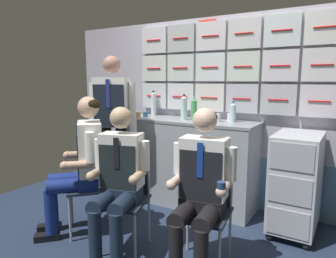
{
  "coord_description": "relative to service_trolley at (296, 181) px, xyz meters",
  "views": [
    {
      "loc": [
        1.38,
        -2.02,
        1.45
      ],
      "look_at": [
        -0.07,
        0.36,
        1.0
      ],
      "focal_mm": 33.14,
      "sensor_mm": 36.0,
      "label": 1
    }
  ],
  "objects": [
    {
      "name": "service_trolley",
      "position": [
        0.0,
        0.0,
        0.0
      ],
      "size": [
        0.4,
        0.65,
        0.96
      ],
      "color": "black",
      "rests_on": "ground"
    },
    {
      "name": "ground",
      "position": [
        -0.95,
        -0.98,
        -0.53
      ],
      "size": [
        4.8,
        4.8,
        0.04
      ],
      "primitive_type": "cube",
      "color": "#1F2B41"
    },
    {
      "name": "water_bottle_short",
      "position": [
        -1.14,
        0.13,
        0.61
      ],
      "size": [
        0.07,
        0.07,
        0.26
      ],
      "color": "#499D5C",
      "rests_on": "galley_counter"
    },
    {
      "name": "crew_member_left",
      "position": [
        -1.73,
        -1.03,
        0.21
      ],
      "size": [
        0.67,
        0.68,
        1.3
      ],
      "color": "black",
      "rests_on": "ground"
    },
    {
      "name": "sparkling_bottle_green",
      "position": [
        -1.24,
        0.07,
        0.62
      ],
      "size": [
        0.07,
        0.07,
        0.29
      ],
      "color": "silver",
      "rests_on": "galley_counter"
    },
    {
      "name": "water_bottle_blue_cap",
      "position": [
        -0.7,
        0.17,
        0.59
      ],
      "size": [
        0.07,
        0.07,
        0.23
      ],
      "color": "silver",
      "rests_on": "galley_counter"
    },
    {
      "name": "paper_cup_blue",
      "position": [
        -0.75,
        0.26,
        0.53
      ],
      "size": [
        0.07,
        0.07,
        0.08
      ],
      "color": "white",
      "rests_on": "galley_counter"
    },
    {
      "name": "coffee_cup_white",
      "position": [
        -1.77,
        0.06,
        0.52
      ],
      "size": [
        0.06,
        0.06,
        0.06
      ],
      "color": "navy",
      "rests_on": "galley_counter"
    },
    {
      "name": "coffee_cup_spare",
      "position": [
        -1.78,
        -0.07,
        0.53
      ],
      "size": [
        0.06,
        0.06,
        0.08
      ],
      "color": "tan",
      "rests_on": "galley_counter"
    },
    {
      "name": "galley_bulkhead",
      "position": [
        -0.93,
        0.39,
        0.62
      ],
      "size": [
        4.2,
        0.14,
        2.15
      ],
      "color": "#ADA6B8",
      "rests_on": "ground"
    },
    {
      "name": "folding_chair_center",
      "position": [
        -1.22,
        -1.01,
        0.01
      ],
      "size": [
        0.5,
        0.5,
        0.85
      ],
      "color": "#A8AAAF",
      "rests_on": "ground"
    },
    {
      "name": "water_bottle_tall",
      "position": [
        -1.77,
        0.25,
        0.63
      ],
      "size": [
        0.06,
        0.06,
        0.31
      ],
      "color": "silver",
      "rests_on": "galley_counter"
    },
    {
      "name": "crew_member_standing",
      "position": [
        -1.86,
        -0.42,
        0.51
      ],
      "size": [
        0.51,
        0.35,
        1.7
      ],
      "color": "black",
      "rests_on": "ground"
    },
    {
      "name": "folding_chair_near_trolley",
      "position": [
        -0.52,
        -0.87,
        0.01
      ],
      "size": [
        0.45,
        0.46,
        0.85
      ],
      "color": "#A8AAAF",
      "rests_on": "ground"
    },
    {
      "name": "folding_chair_left",
      "position": [
        -1.62,
        -0.91,
        0.01
      ],
      "size": [
        0.57,
        0.57,
        0.85
      ],
      "color": "#A8AAAF",
      "rests_on": "ground"
    },
    {
      "name": "crew_member_center",
      "position": [
        -1.17,
        -1.16,
        0.16
      ],
      "size": [
        0.5,
        0.64,
        1.23
      ],
      "color": "black",
      "rests_on": "ground"
    },
    {
      "name": "crew_member_near_trolley",
      "position": [
        -0.5,
        -1.03,
        0.17
      ],
      "size": [
        0.49,
        0.63,
        1.25
      ],
      "color": "black",
      "rests_on": "ground"
    },
    {
      "name": "galley_counter",
      "position": [
        -1.19,
        0.11,
        -0.01
      ],
      "size": [
        1.58,
        0.53,
        1.0
      ],
      "color": "#969DA4",
      "rests_on": "ground"
    },
    {
      "name": "paper_cup_tan",
      "position": [
        -0.85,
        0.11,
        0.53
      ],
      "size": [
        0.06,
        0.06,
        0.09
      ],
      "color": "white",
      "rests_on": "galley_counter"
    }
  ]
}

